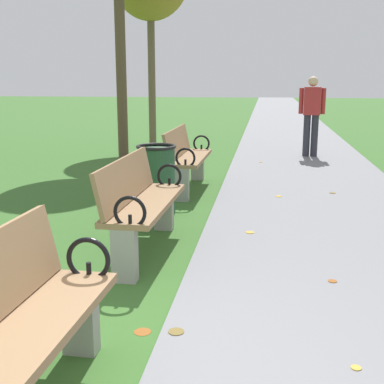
# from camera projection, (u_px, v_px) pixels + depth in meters

# --- Properties ---
(paved_walkway) EXTENTS (2.66, 44.00, 0.02)m
(paved_walkway) POSITION_uv_depth(u_px,v_px,m) (285.00, 120.00, 19.58)
(paved_walkway) COLOR slate
(paved_walkway) RESTS_ON ground
(park_bench_1) EXTENTS (0.51, 1.61, 0.90)m
(park_bench_1) POSITION_uv_depth(u_px,v_px,m) (4.00, 338.00, 2.31)
(park_bench_1) COLOR #93704C
(park_bench_1) RESTS_ON ground
(park_bench_2) EXTENTS (0.50, 1.61, 0.90)m
(park_bench_2) POSITION_uv_depth(u_px,v_px,m) (141.00, 202.00, 4.81)
(park_bench_2) COLOR #93704C
(park_bench_2) RESTS_ON ground
(park_bench_3) EXTENTS (0.49, 1.61, 0.90)m
(park_bench_3) POSITION_uv_depth(u_px,v_px,m) (187.00, 157.00, 7.52)
(park_bench_3) COLOR #93704C
(park_bench_3) RESTS_ON ground
(pedestrian_walking) EXTENTS (0.53, 0.24, 1.62)m
(pedestrian_walking) POSITION_uv_depth(u_px,v_px,m) (312.00, 112.00, 10.49)
(pedestrian_walking) COLOR #2D2D38
(pedestrian_walking) RESTS_ON paved_walkway
(trash_bin) EXTENTS (0.48, 0.48, 0.84)m
(trash_bin) POSITION_uv_depth(u_px,v_px,m) (157.00, 179.00, 6.20)
(trash_bin) COLOR #234C2D
(trash_bin) RESTS_ON ground
(scattered_leaves) EXTENTS (4.89, 9.93, 0.02)m
(scattered_leaves) POSITION_uv_depth(u_px,v_px,m) (222.00, 281.00, 4.16)
(scattered_leaves) COLOR brown
(scattered_leaves) RESTS_ON ground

